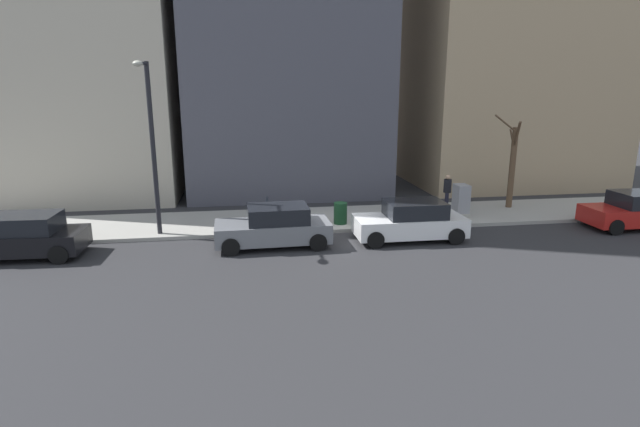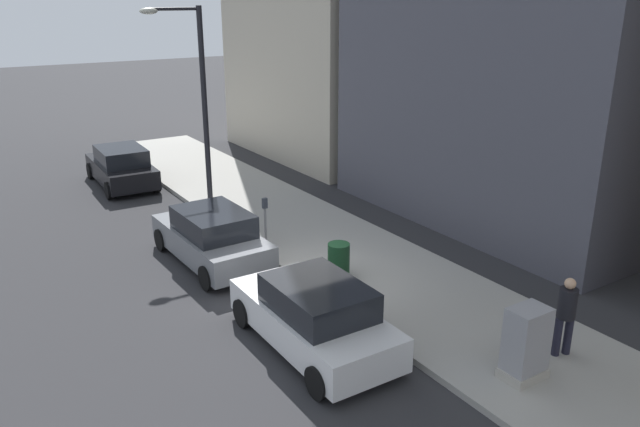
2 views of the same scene
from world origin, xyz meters
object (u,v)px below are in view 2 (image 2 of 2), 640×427
at_px(parked_car_white, 314,316).
at_px(parked_car_black, 121,167).
at_px(streetlamp, 196,91).
at_px(parked_car_grey, 212,237).
at_px(utility_box, 526,344).
at_px(trash_bin, 339,260).
at_px(pedestrian_near_meter, 566,312).
at_px(parking_meter, 265,215).

relative_size(parked_car_white, parked_car_black, 0.99).
bearing_deg(parked_car_white, streetlamp, 81.09).
distance_m(parked_car_grey, utility_box, 8.84).
xyz_separation_m(trash_bin, pedestrian_near_meter, (1.68, -5.41, 0.49)).
distance_m(utility_box, streetlamp, 13.26).
bearing_deg(pedestrian_near_meter, streetlamp, -60.74).
relative_size(streetlamp, trash_bin, 7.22).
bearing_deg(streetlamp, parked_car_black, 109.20).
height_order(parking_meter, streetlamp, streetlamp).
xyz_separation_m(parked_car_white, utility_box, (2.60, -3.21, 0.11)).
bearing_deg(utility_box, streetlamp, 94.53).
bearing_deg(trash_bin, parked_car_grey, 126.62).
distance_m(streetlamp, trash_bin, 8.09).
distance_m(parked_car_white, parked_car_black, 13.94).
height_order(parked_car_white, pedestrian_near_meter, pedestrian_near_meter).
distance_m(parked_car_grey, trash_bin, 3.65).
distance_m(parked_car_white, utility_box, 4.13).
distance_m(parked_car_grey, streetlamp, 5.69).
xyz_separation_m(streetlamp, pedestrian_near_meter, (2.29, -12.72, -2.93)).
xyz_separation_m(utility_box, pedestrian_near_meter, (1.28, 0.12, 0.24)).
height_order(parked_car_white, parked_car_grey, same).
bearing_deg(pedestrian_near_meter, trash_bin, -53.74).
xyz_separation_m(parked_car_white, parked_car_grey, (0.02, 5.25, 0.00)).
distance_m(parking_meter, utility_box, 8.65).
height_order(parked_car_black, utility_box, utility_box).
distance_m(parked_car_black, trash_bin, 11.82).
bearing_deg(parking_meter, trash_bin, -81.69).
xyz_separation_m(parked_car_black, utility_box, (2.52, -17.15, 0.11)).
xyz_separation_m(parked_car_black, parking_meter, (1.67, -8.54, 0.24)).
bearing_deg(parked_car_grey, parked_car_white, -91.69).
xyz_separation_m(parked_car_grey, parking_meter, (1.72, 0.15, 0.24)).
bearing_deg(trash_bin, pedestrian_near_meter, -72.78).
relative_size(parked_car_black, utility_box, 2.98).
bearing_deg(trash_bin, parked_car_black, 100.34).
height_order(parked_car_black, pedestrian_near_meter, pedestrian_near_meter).
relative_size(parking_meter, pedestrian_near_meter, 0.81).
xyz_separation_m(parked_car_grey, parked_car_black, (0.05, 8.70, 0.00)).
relative_size(trash_bin, pedestrian_near_meter, 0.54).
distance_m(parked_car_white, parked_car_grey, 5.25).
bearing_deg(parked_car_grey, pedestrian_near_meter, -66.64).
height_order(parked_car_white, utility_box, utility_box).
relative_size(parked_car_black, trash_bin, 4.73).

